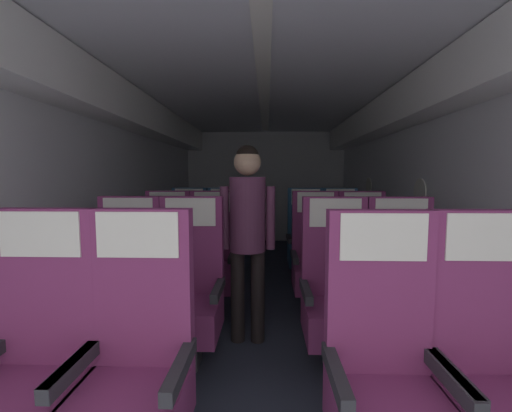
# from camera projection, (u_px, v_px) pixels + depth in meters

# --- Properties ---
(ground) EXTENTS (3.44, 7.08, 0.02)m
(ground) POSITION_uv_depth(u_px,v_px,m) (264.00, 302.00, 3.45)
(ground) COLOR #2D3342
(fuselage_shell) EXTENTS (3.32, 6.73, 2.28)m
(fuselage_shell) POSITION_uv_depth(u_px,v_px,m) (264.00, 149.00, 3.57)
(fuselage_shell) COLOR silver
(fuselage_shell) RESTS_ON ground
(seat_a_left_window) EXTENTS (0.48, 0.46, 1.17)m
(seat_a_left_window) POSITION_uv_depth(u_px,v_px,m) (34.00, 370.00, 1.40)
(seat_a_left_window) COLOR #38383D
(seat_a_left_window) RESTS_ON ground
(seat_a_left_aisle) EXTENTS (0.48, 0.46, 1.17)m
(seat_a_left_aisle) POSITION_uv_depth(u_px,v_px,m) (134.00, 372.00, 1.38)
(seat_a_left_aisle) COLOR #38383D
(seat_a_left_aisle) RESTS_ON ground
(seat_a_right_aisle) EXTENTS (0.48, 0.46, 1.17)m
(seat_a_right_aisle) POSITION_uv_depth(u_px,v_px,m) (495.00, 380.00, 1.33)
(seat_a_right_aisle) COLOR #38383D
(seat_a_right_aisle) RESTS_ON ground
(seat_a_right_window) EXTENTS (0.48, 0.46, 1.17)m
(seat_a_right_window) POSITION_uv_depth(u_px,v_px,m) (386.00, 380.00, 1.33)
(seat_a_right_window) COLOR #38383D
(seat_a_right_window) RESTS_ON ground
(seat_b_left_window) EXTENTS (0.48, 0.46, 1.17)m
(seat_b_left_window) POSITION_uv_depth(u_px,v_px,m) (126.00, 293.00, 2.32)
(seat_b_left_window) COLOR #38383D
(seat_b_left_window) RESTS_ON ground
(seat_b_left_aisle) EXTENTS (0.48, 0.46, 1.17)m
(seat_b_left_aisle) POSITION_uv_depth(u_px,v_px,m) (189.00, 294.00, 2.30)
(seat_b_left_aisle) COLOR #38383D
(seat_b_left_aisle) RESTS_ON ground
(seat_b_right_aisle) EXTENTS (0.48, 0.46, 1.17)m
(seat_b_right_aisle) POSITION_uv_depth(u_px,v_px,m) (403.00, 297.00, 2.25)
(seat_b_right_aisle) COLOR #38383D
(seat_b_right_aisle) RESTS_ON ground
(seat_b_right_window) EXTENTS (0.48, 0.46, 1.17)m
(seat_b_right_window) POSITION_uv_depth(u_px,v_px,m) (336.00, 297.00, 2.25)
(seat_b_right_window) COLOR #38383D
(seat_b_right_window) RESTS_ON ground
(seat_c_left_window) EXTENTS (0.48, 0.46, 1.17)m
(seat_c_left_window) POSITION_uv_depth(u_px,v_px,m) (166.00, 260.00, 3.25)
(seat_c_left_window) COLOR #38383D
(seat_c_left_window) RESTS_ON ground
(seat_c_left_aisle) EXTENTS (0.48, 0.46, 1.17)m
(seat_c_left_aisle) POSITION_uv_depth(u_px,v_px,m) (212.00, 260.00, 3.24)
(seat_c_left_aisle) COLOR #38383D
(seat_c_left_aisle) RESTS_ON ground
(seat_c_right_aisle) EXTENTS (0.48, 0.46, 1.17)m
(seat_c_right_aisle) POSITION_uv_depth(u_px,v_px,m) (363.00, 262.00, 3.17)
(seat_c_right_aisle) COLOR #38383D
(seat_c_right_aisle) RESTS_ON ground
(seat_c_right_window) EXTENTS (0.48, 0.46, 1.17)m
(seat_c_right_window) POSITION_uv_depth(u_px,v_px,m) (316.00, 261.00, 3.20)
(seat_c_right_window) COLOR #38383D
(seat_c_right_window) RESTS_ON ground
(seat_d_left_window) EXTENTS (0.48, 0.46, 1.17)m
(seat_d_left_window) POSITION_uv_depth(u_px,v_px,m) (188.00, 241.00, 4.18)
(seat_d_left_window) COLOR #38383D
(seat_d_left_window) RESTS_ON ground
(seat_d_left_aisle) EXTENTS (0.48, 0.46, 1.17)m
(seat_d_left_aisle) POSITION_uv_depth(u_px,v_px,m) (224.00, 242.00, 4.16)
(seat_d_left_aisle) COLOR #38383D
(seat_d_left_aisle) RESTS_ON ground
(seat_d_right_aisle) EXTENTS (0.48, 0.46, 1.17)m
(seat_d_right_aisle) POSITION_uv_depth(u_px,v_px,m) (341.00, 242.00, 4.13)
(seat_d_right_aisle) COLOR #38383D
(seat_d_right_aisle) RESTS_ON ground
(seat_d_right_window) EXTENTS (0.48, 0.46, 1.17)m
(seat_d_right_window) POSITION_uv_depth(u_px,v_px,m) (306.00, 242.00, 4.12)
(seat_d_right_window) COLOR #38383D
(seat_d_right_window) RESTS_ON ground
(flight_attendant) EXTENTS (0.43, 0.28, 1.56)m
(flight_attendant) POSITION_uv_depth(u_px,v_px,m) (248.00, 223.00, 2.55)
(flight_attendant) COLOR black
(flight_attendant) RESTS_ON ground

